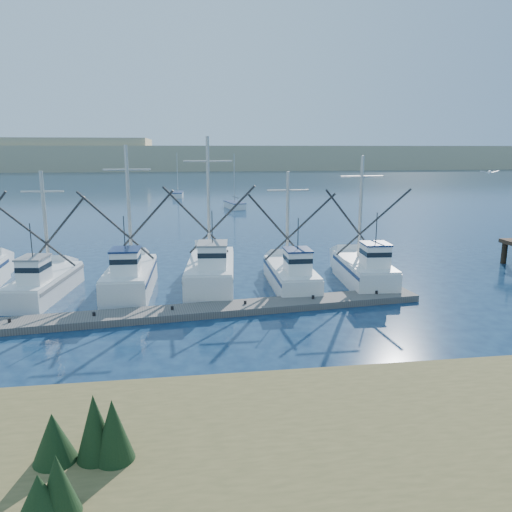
{
  "coord_description": "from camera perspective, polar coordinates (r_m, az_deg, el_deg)",
  "views": [
    {
      "loc": [
        -6.13,
        -19.91,
        8.8
      ],
      "look_at": [
        -2.05,
        8.0,
        2.72
      ],
      "focal_mm": 35.0,
      "sensor_mm": 36.0,
      "label": 1
    }
  ],
  "objects": [
    {
      "name": "ground",
      "position": [
        22.61,
        8.24,
        -10.86
      ],
      "size": [
        500.0,
        500.0,
        0.0
      ],
      "primitive_type": "plane",
      "color": "#0D1F3A",
      "rests_on": "ground"
    },
    {
      "name": "floating_dock",
      "position": [
        27.22,
        -9.53,
        -6.44
      ],
      "size": [
        28.56,
        4.89,
        0.38
      ],
      "primitive_type": "cube",
      "rotation": [
        0.0,
        0.0,
        0.11
      ],
      "color": "#615C56",
      "rests_on": "ground"
    },
    {
      "name": "dune_ridge",
      "position": [
        230.03,
        -6.92,
        11.13
      ],
      "size": [
        360.0,
        60.0,
        10.0
      ],
      "primitive_type": "cube",
      "color": "tan",
      "rests_on": "ground"
    },
    {
      "name": "trawler_fleet",
      "position": [
        31.71,
        -10.23,
        -2.29
      ],
      "size": [
        27.83,
        8.75,
        9.59
      ],
      "color": "white",
      "rests_on": "ground"
    },
    {
      "name": "sailboat_near",
      "position": [
        75.26,
        -2.45,
        5.82
      ],
      "size": [
        2.94,
        5.42,
        8.1
      ],
      "rotation": [
        0.0,
        0.0,
        0.21
      ],
      "color": "white",
      "rests_on": "ground"
    },
    {
      "name": "sailboat_far",
      "position": [
        94.07,
        -8.9,
        6.95
      ],
      "size": [
        2.01,
        5.66,
        8.1
      ],
      "rotation": [
        0.0,
        0.0,
        -0.05
      ],
      "color": "white",
      "rests_on": "ground"
    },
    {
      "name": "flying_gull",
      "position": [
        34.12,
        25.15,
        8.67
      ],
      "size": [
        1.22,
        0.22,
        0.22
      ],
      "color": "white",
      "rests_on": "ground"
    }
  ]
}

